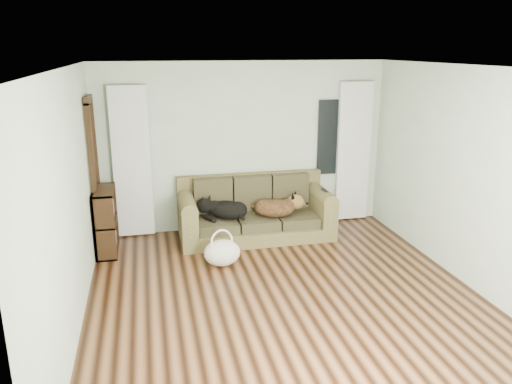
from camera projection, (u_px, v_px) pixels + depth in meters
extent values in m
plane|color=black|center=(286.00, 298.00, 5.77)|extent=(5.00, 5.00, 0.00)
plane|color=white|center=(291.00, 67.00, 5.04)|extent=(5.00, 5.00, 0.00)
cube|color=beige|center=(244.00, 147.00, 7.75)|extent=(4.50, 0.04, 2.60)
cube|color=beige|center=(70.00, 204.00, 4.94)|extent=(0.04, 5.00, 2.60)
cube|color=beige|center=(472.00, 179.00, 5.88)|extent=(0.04, 5.00, 2.60)
cube|color=silver|center=(132.00, 163.00, 7.36)|extent=(0.55, 0.08, 2.25)
cube|color=silver|center=(353.00, 152.00, 8.09)|extent=(0.55, 0.08, 2.25)
cube|color=black|center=(332.00, 137.00, 8.00)|extent=(0.50, 0.03, 1.20)
cube|color=black|center=(95.00, 177.00, 6.94)|extent=(0.07, 0.60, 2.10)
cube|color=brown|center=(256.00, 209.00, 7.51)|extent=(2.28, 0.99, 0.93)
ellipsoid|color=black|center=(225.00, 209.00, 7.38)|extent=(0.75, 0.71, 0.26)
ellipsoid|color=black|center=(277.00, 207.00, 7.47)|extent=(0.74, 0.61, 0.28)
cube|color=black|center=(324.00, 190.00, 7.47)|extent=(0.05, 0.17, 0.02)
ellipsoid|color=beige|center=(222.00, 254.00, 6.60)|extent=(0.50, 0.39, 0.35)
cube|color=black|center=(106.00, 218.00, 6.95)|extent=(0.28, 0.74, 0.92)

